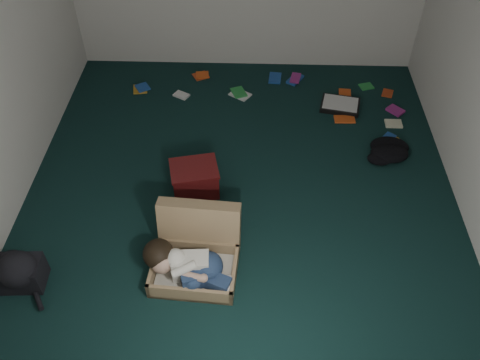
{
  "coord_description": "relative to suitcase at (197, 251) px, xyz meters",
  "views": [
    {
      "loc": [
        0.1,
        -3.24,
        3.47
      ],
      "look_at": [
        0.0,
        -0.15,
        0.35
      ],
      "focal_mm": 38.0,
      "sensor_mm": 36.0,
      "label": 1
    }
  ],
  "objects": [
    {
      "name": "suitcase",
      "position": [
        0.0,
        0.0,
        0.0
      ],
      "size": [
        0.72,
        0.7,
        0.5
      ],
      "rotation": [
        0.0,
        0.0,
        -0.07
      ],
      "color": "#A08158",
      "rests_on": "floor"
    },
    {
      "name": "book_scatter",
      "position": [
        0.99,
        2.31,
        -0.14
      ],
      "size": [
        3.11,
        1.35,
        0.02
      ],
      "color": "gold",
      "rests_on": "floor"
    },
    {
      "name": "floor",
      "position": [
        0.33,
        0.78,
        -0.15
      ],
      "size": [
        4.5,
        4.5,
        0.0
      ],
      "primitive_type": "plane",
      "color": "black",
      "rests_on": "ground"
    },
    {
      "name": "person",
      "position": [
        -0.06,
        -0.17,
        0.04
      ],
      "size": [
        0.72,
        0.39,
        0.31
      ],
      "rotation": [
        0.0,
        0.0,
        -0.07
      ],
      "color": "white",
      "rests_on": "suitcase"
    },
    {
      "name": "backpack",
      "position": [
        -1.37,
        -0.24,
        -0.01
      ],
      "size": [
        0.47,
        0.38,
        0.27
      ],
      "primitive_type": null,
      "rotation": [
        0.0,
        0.0,
        0.05
      ],
      "color": "black",
      "rests_on": "floor"
    },
    {
      "name": "clothing_pile",
      "position": [
        1.81,
        1.33,
        -0.07
      ],
      "size": [
        0.54,
        0.47,
        0.15
      ],
      "primitive_type": null,
      "rotation": [
        0.0,
        0.0,
        -0.23
      ],
      "color": "black",
      "rests_on": "floor"
    },
    {
      "name": "paper_tray",
      "position": [
        1.4,
        2.17,
        -0.12
      ],
      "size": [
        0.48,
        0.4,
        0.06
      ],
      "rotation": [
        0.0,
        0.0,
        -0.21
      ],
      "color": "black",
      "rests_on": "floor"
    },
    {
      "name": "maroon_bin",
      "position": [
        -0.09,
        0.82,
        0.0
      ],
      "size": [
        0.49,
        0.42,
        0.3
      ],
      "rotation": [
        0.0,
        0.0,
        0.22
      ],
      "color": "#561112",
      "rests_on": "floor"
    }
  ]
}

